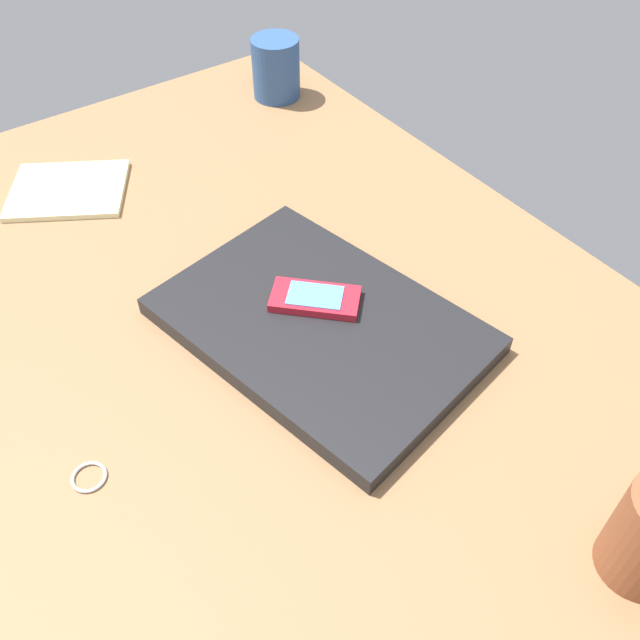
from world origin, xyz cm
name	(u,v)px	position (x,y,z in cm)	size (l,w,h in cm)	color
desk_surface	(273,334)	(0.00, 0.00, 1.50)	(120.00, 80.00, 3.00)	olive
laptop_closed	(320,325)	(-4.09, -3.89, 4.13)	(35.09, 24.27, 2.27)	black
cell_phone_on_laptop	(315,299)	(-1.65, -4.94, 5.82)	(10.61, 10.64, 1.17)	red
coffee_mug	(275,68)	(44.81, -29.68, 7.86)	(11.41, 7.83, 9.72)	#2D518C
key_ring	(89,477)	(-6.74, 25.03, 3.18)	(3.43, 3.43, 0.36)	silver
notepad	(68,190)	(38.52, 9.45, 3.40)	(12.99, 15.72, 0.80)	#F2EDB2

